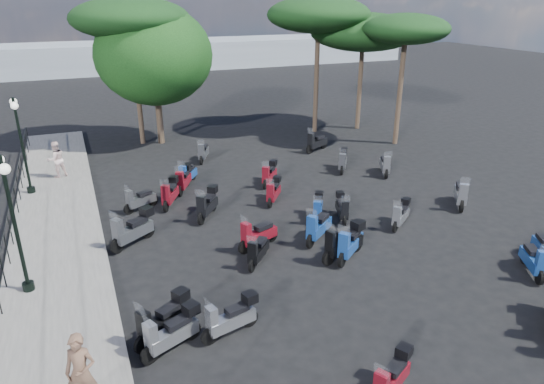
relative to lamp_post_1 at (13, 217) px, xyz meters
name	(u,v)px	position (x,y,z in m)	size (l,w,h in m)	color
ground	(272,251)	(7.20, -0.33, -2.40)	(120.00, 120.00, 0.00)	black
sidewalk	(57,245)	(0.70, 2.67, -2.33)	(3.00, 30.00, 0.15)	#605D5B
railing	(7,233)	(-0.60, 2.47, -1.50)	(0.04, 26.04, 1.10)	black
lamp_post_1	(13,217)	(0.00, 0.00, 0.00)	(0.48, 1.14, 3.95)	black
lamp_post_2	(21,140)	(-0.22, 7.94, 0.02)	(0.37, 1.17, 3.98)	black
woman	(81,372)	(1.26, -5.00, -1.40)	(0.62, 0.41, 1.70)	brown
pedestrian_far	(56,159)	(0.86, 9.53, -1.42)	(0.80, 0.63, 1.65)	beige
scooter_1	(171,333)	(3.22, -3.84, -1.90)	(1.57, 0.87, 1.32)	black
scooter_2	(163,320)	(3.12, -3.33, -1.88)	(1.55, 1.06, 1.38)	black
scooter_3	(133,230)	(3.12, 1.88, -1.84)	(1.63, 1.20, 1.48)	black
scooter_4	(207,205)	(6.00, 3.04, -1.88)	(1.18, 1.47, 1.38)	black
scooter_5	(140,200)	(3.75, 4.68, -1.98)	(1.41, 0.82, 1.22)	black
scooter_7	(231,318)	(4.66, -3.83, -1.92)	(1.59, 0.65, 1.28)	black
scooter_8	(257,235)	(6.87, 0.07, -1.93)	(1.62, 0.81, 1.34)	black
scooter_9	(258,251)	(6.51, -0.87, -1.98)	(1.07, 1.21, 1.21)	black
scooter_10	(188,175)	(6.12, 6.71, -1.96)	(1.05, 1.34, 1.28)	black
scooter_11	(170,194)	(4.94, 4.71, -1.90)	(0.96, 1.54, 1.33)	black
scooter_13	(391,379)	(7.10, -7.00, -1.94)	(1.39, 0.90, 1.21)	black
scooter_14	(350,245)	(9.30, -1.70, -1.91)	(1.46, 1.19, 1.41)	black
scooter_15	(318,208)	(9.73, 1.25, -1.95)	(0.92, 1.34, 1.20)	black
scooter_16	(274,192)	(8.85, 3.41, -1.94)	(1.05, 1.30, 1.22)	black
scooter_17	(203,153)	(7.63, 9.64, -1.95)	(0.87, 1.49, 1.28)	black
scooter_20	(344,243)	(9.14, -1.60, -1.85)	(1.77, 0.83, 1.45)	black
scooter_21	(342,208)	(10.56, 0.92, -1.95)	(0.73, 1.44, 1.19)	black
scooter_22	(269,174)	(9.46, 5.33, -1.93)	(1.13, 1.29, 1.25)	black
scooter_23	(343,161)	(13.37, 5.66, -1.92)	(1.04, 1.40, 1.28)	black
scooter_26	(401,215)	(12.23, -0.39, -1.95)	(1.28, 1.02, 1.19)	black
scooter_27	(461,194)	(15.52, 0.20, -1.90)	(1.18, 1.50, 1.43)	black
scooter_28	(385,165)	(14.92, 4.44, -1.95)	(0.91, 1.50, 1.31)	black
scooter_29	(316,143)	(13.68, 8.94, -1.92)	(1.62, 0.93, 1.39)	black
scooter_30	(534,261)	(13.88, -4.63, -1.95)	(0.93, 1.48, 1.30)	black
scooter_31	(184,180)	(5.79, 6.03, -1.90)	(0.96, 1.54, 1.33)	black
scooter_32	(318,227)	(8.96, -0.23, -1.91)	(1.46, 1.19, 1.41)	black
broadleaf_tree	(154,55)	(6.28, 13.76, 2.44)	(6.23, 6.23, 7.49)	#38281E
pine_0	(318,15)	(15.51, 12.68, 4.36)	(5.88, 5.88, 7.82)	#38281E
pine_1	(363,32)	(18.34, 12.31, 3.39)	(6.33, 6.33, 6.92)	#38281E
pine_2	(130,19)	(5.30, 14.12, 4.28)	(6.13, 6.13, 7.78)	#38281E
pine_3	(406,30)	(18.50, 8.56, 3.74)	(4.54, 4.54, 6.98)	#38281E
distant_hills	(116,57)	(7.20, 44.67, -0.90)	(70.00, 8.00, 3.00)	gray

